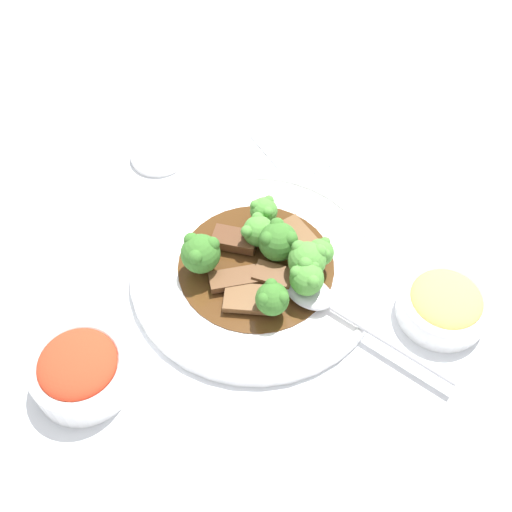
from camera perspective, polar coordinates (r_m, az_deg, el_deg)
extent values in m
plane|color=silver|center=(0.76, 0.00, -1.52)|extent=(4.00, 4.00, 0.00)
cylinder|color=white|center=(0.76, 0.00, -1.22)|extent=(0.32, 0.32, 0.01)
torus|color=white|center=(0.75, 0.00, -0.91)|extent=(0.32, 0.32, 0.01)
cylinder|color=#4C2D14|center=(0.75, 0.00, -0.87)|extent=(0.20, 0.20, 0.00)
cube|color=brown|center=(0.73, -2.08, -2.18)|extent=(0.04, 0.07, 0.01)
cube|color=brown|center=(0.73, 1.68, -1.94)|extent=(0.05, 0.05, 0.01)
cube|color=brown|center=(0.77, 4.12, 2.16)|extent=(0.06, 0.03, 0.01)
cube|color=brown|center=(0.71, -0.58, -4.10)|extent=(0.06, 0.07, 0.01)
cube|color=#56331E|center=(0.76, -2.03, 1.56)|extent=(0.06, 0.06, 0.01)
cylinder|color=#7FA84C|center=(0.78, 0.74, 3.47)|extent=(0.01, 0.01, 0.01)
sphere|color=#4C8E38|center=(0.77, 0.75, 4.33)|extent=(0.04, 0.04, 0.04)
sphere|color=#4C8E38|center=(0.76, 1.13, 4.24)|extent=(0.01, 0.01, 0.01)
sphere|color=#4C8E38|center=(0.77, 1.22, 5.32)|extent=(0.01, 0.01, 0.01)
sphere|color=#4C8E38|center=(0.76, -0.07, 4.86)|extent=(0.01, 0.01, 0.01)
cylinder|color=#8EB756|center=(0.76, 0.24, 1.51)|extent=(0.01, 0.01, 0.01)
sphere|color=#4C8E38|center=(0.75, 0.24, 2.38)|extent=(0.04, 0.04, 0.04)
sphere|color=#4C8E38|center=(0.74, 1.12, 2.61)|extent=(0.02, 0.02, 0.02)
sphere|color=#4C8E38|center=(0.75, 0.15, 3.64)|extent=(0.02, 0.02, 0.02)
sphere|color=#4C8E38|center=(0.74, -0.54, 2.48)|extent=(0.02, 0.02, 0.02)
cylinder|color=#8EB756|center=(0.74, -5.17, -0.87)|extent=(0.02, 0.02, 0.01)
sphere|color=#387028|center=(0.72, -5.30, 0.22)|extent=(0.05, 0.05, 0.05)
sphere|color=#387028|center=(0.71, -4.21, 1.12)|extent=(0.02, 0.02, 0.02)
sphere|color=#387028|center=(0.72, -6.19, 1.53)|extent=(0.02, 0.02, 0.02)
sphere|color=#387028|center=(0.70, -5.75, -0.08)|extent=(0.02, 0.02, 0.02)
cylinder|color=#7FA84C|center=(0.72, 4.73, -3.16)|extent=(0.01, 0.01, 0.02)
sphere|color=#4C8E38|center=(0.70, 4.85, -2.15)|extent=(0.04, 0.04, 0.04)
sphere|color=#4C8E38|center=(0.70, 5.45, -0.92)|extent=(0.02, 0.02, 0.02)
sphere|color=#4C8E38|center=(0.69, 3.86, -1.56)|extent=(0.02, 0.02, 0.02)
sphere|color=#4C8E38|center=(0.68, 5.42, -2.41)|extent=(0.02, 0.02, 0.02)
cylinder|color=#8EB756|center=(0.75, 2.08, 0.32)|extent=(0.02, 0.02, 0.01)
sphere|color=#387028|center=(0.73, 2.13, 1.38)|extent=(0.05, 0.05, 0.05)
sphere|color=#387028|center=(0.73, 2.01, 2.96)|extent=(0.02, 0.02, 0.02)
sphere|color=#387028|center=(0.72, 1.19, 1.48)|extent=(0.02, 0.02, 0.02)
sphere|color=#387028|center=(0.72, 3.28, 1.65)|extent=(0.02, 0.02, 0.02)
cylinder|color=#7FA84C|center=(0.73, 4.74, -1.57)|extent=(0.02, 0.02, 0.02)
sphere|color=#4C8E38|center=(0.71, 4.88, -0.44)|extent=(0.05, 0.05, 0.05)
sphere|color=#4C8E38|center=(0.71, 4.08, 0.81)|extent=(0.02, 0.02, 0.02)
sphere|color=#4C8E38|center=(0.69, 4.72, -0.75)|extent=(0.02, 0.02, 0.02)
sphere|color=#4C8E38|center=(0.70, 6.04, 0.43)|extent=(0.02, 0.02, 0.02)
cylinder|color=#8EB756|center=(0.74, 6.00, -0.60)|extent=(0.01, 0.01, 0.02)
sphere|color=#4C8E38|center=(0.72, 6.14, 0.35)|extent=(0.03, 0.03, 0.03)
sphere|color=#4C8E38|center=(0.72, 5.38, 0.84)|extent=(0.01, 0.01, 0.01)
sphere|color=#4C8E38|center=(0.71, 6.61, 0.20)|extent=(0.01, 0.01, 0.01)
sphere|color=#4C8E38|center=(0.72, 6.61, 1.33)|extent=(0.01, 0.01, 0.01)
cylinder|color=#8EB756|center=(0.70, 1.52, -4.99)|extent=(0.01, 0.01, 0.01)
sphere|color=#387028|center=(0.69, 1.56, -4.10)|extent=(0.04, 0.04, 0.04)
sphere|color=#387028|center=(0.67, 0.75, -4.13)|extent=(0.01, 0.01, 0.01)
sphere|color=#387028|center=(0.67, 2.54, -3.96)|extent=(0.01, 0.01, 0.01)
sphere|color=#387028|center=(0.68, 1.45, -2.75)|extent=(0.01, 0.01, 0.01)
ellipsoid|color=#B7B7BC|center=(0.72, 5.06, -3.46)|extent=(0.08, 0.07, 0.01)
cylinder|color=#B7B7BC|center=(0.70, 12.72, -8.19)|extent=(0.15, 0.08, 0.01)
cylinder|color=white|center=(0.71, -15.88, -11.28)|extent=(0.06, 0.06, 0.01)
cylinder|color=white|center=(0.69, -16.20, -10.66)|extent=(0.11, 0.11, 0.04)
torus|color=white|center=(0.68, -16.59, -9.91)|extent=(0.11, 0.11, 0.01)
ellipsoid|color=red|center=(0.68, -16.64, -9.80)|extent=(0.09, 0.09, 0.03)
cylinder|color=white|center=(0.76, 17.13, -5.17)|extent=(0.06, 0.06, 0.01)
cylinder|color=white|center=(0.75, 17.37, -4.65)|extent=(0.11, 0.11, 0.03)
torus|color=white|center=(0.74, 17.66, -3.99)|extent=(0.11, 0.11, 0.01)
ellipsoid|color=tan|center=(0.73, 17.71, -3.90)|extent=(0.08, 0.08, 0.02)
cylinder|color=white|center=(0.90, -9.23, 9.49)|extent=(0.08, 0.08, 0.01)
torus|color=white|center=(0.90, -9.28, 9.72)|extent=(0.08, 0.08, 0.01)
cube|color=white|center=(0.91, 3.44, 10.10)|extent=(0.12, 0.09, 0.01)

